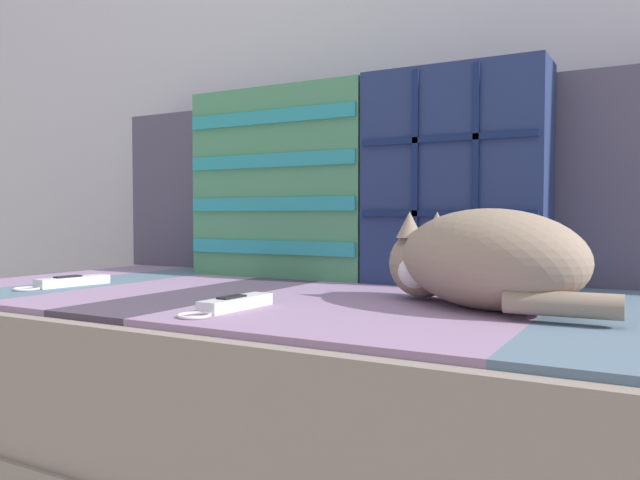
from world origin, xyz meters
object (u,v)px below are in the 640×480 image
object	(u,v)px
sleeping_cat	(476,260)
game_remote_far	(233,304)
couch	(358,404)
throw_pillow_quilted	(455,178)
throw_pillow_striped	(284,184)
game_remote_near	(69,282)

from	to	relation	value
sleeping_cat	game_remote_far	xyz separation A→B (m)	(-0.32, -0.20, -0.06)
couch	throw_pillow_quilted	distance (m)	0.49
throw_pillow_quilted	throw_pillow_striped	xyz separation A→B (m)	(-0.41, -0.00, -0.00)
couch	game_remote_far	xyz separation A→B (m)	(-0.09, -0.26, 0.21)
throw_pillow_quilted	game_remote_far	bearing A→B (deg)	-111.94
couch	sleeping_cat	world-z (taller)	sleeping_cat
throw_pillow_quilted	throw_pillow_striped	world-z (taller)	throw_pillow_quilted
throw_pillow_striped	game_remote_far	size ratio (longest dim) A/B	2.35
couch	game_remote_near	xyz separation A→B (m)	(-0.57, -0.17, 0.21)
throw_pillow_quilted	game_remote_far	size ratio (longest dim) A/B	2.32
throw_pillow_striped	sleeping_cat	xyz separation A→B (m)	(0.53, -0.29, -0.14)
sleeping_cat	throw_pillow_quilted	bearing A→B (deg)	112.71
sleeping_cat	game_remote_far	distance (m)	0.38
couch	throw_pillow_striped	xyz separation A→B (m)	(-0.30, 0.22, 0.42)
throw_pillow_quilted	sleeping_cat	distance (m)	0.34
throw_pillow_quilted	throw_pillow_striped	bearing A→B (deg)	-179.93
game_remote_far	throw_pillow_quilted	bearing A→B (deg)	68.06
couch	game_remote_near	distance (m)	0.63
game_remote_far	sleeping_cat	bearing A→B (deg)	32.05
game_remote_near	couch	bearing A→B (deg)	16.45
couch	throw_pillow_quilted	size ratio (longest dim) A/B	4.03
sleeping_cat	game_remote_near	xyz separation A→B (m)	(-0.80, -0.10, -0.06)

